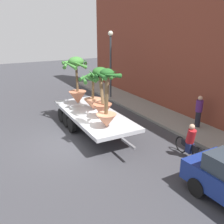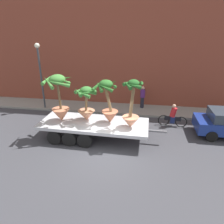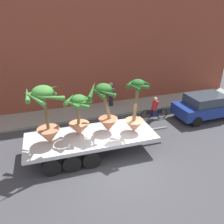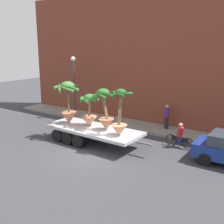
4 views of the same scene
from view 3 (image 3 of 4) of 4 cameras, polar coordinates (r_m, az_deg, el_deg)
name	(u,v)px [view 3 (image 3 of 4)]	position (r m, az deg, el deg)	size (l,w,h in m)	color
ground_plane	(120,167)	(10.28, 2.14, -14.06)	(60.00, 60.00, 0.00)	#38383D
sidewalk	(89,112)	(15.25, -5.83, 0.10)	(24.00, 2.20, 0.15)	gray
building_facade	(80,35)	(15.59, -8.12, 18.92)	(24.00, 1.20, 9.74)	brown
flatbed_trailer	(86,140)	(10.77, -6.71, -7.16)	(7.18, 2.50, 0.98)	#B7BABF
potted_palm_rear	(106,111)	(10.46, -1.50, 0.37)	(1.46, 1.34, 2.47)	#B26647
potted_palm_middle	(46,116)	(9.83, -16.59, -1.10)	(1.66, 1.71, 2.71)	#C17251
potted_palm_front	(135,111)	(10.55, 6.05, 0.17)	(1.11, 1.11, 2.65)	tan
potted_palm_extra	(79,117)	(10.39, -8.54, -1.18)	(1.41, 1.46, 2.02)	tan
cyclist	(154,110)	(14.29, 10.86, 0.59)	(1.84, 0.38, 1.54)	black
parked_car	(207,106)	(15.46, 23.14, 1.51)	(4.29, 1.96, 1.58)	navy
pedestrian_near_gate	(111,94)	(15.63, -0.26, 4.71)	(0.36, 0.36, 1.71)	black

